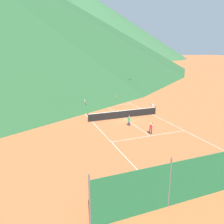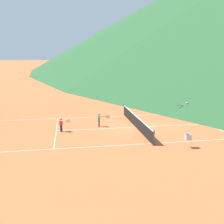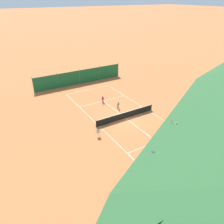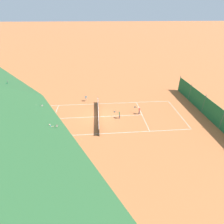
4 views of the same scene
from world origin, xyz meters
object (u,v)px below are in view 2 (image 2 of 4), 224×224
at_px(tennis_ball_alley_left, 189,118).
at_px(tennis_ball_far_corner, 70,118).
at_px(ball_hopper, 188,138).
at_px(tennis_ball_near_corner, 143,113).
at_px(tennis_ball_mid_court, 53,126).
at_px(player_near_service, 100,119).
at_px(player_far_service, 62,123).
at_px(player_near_baseline, 186,108).
at_px(tennis_net, 136,121).

bearing_deg(tennis_ball_alley_left, tennis_ball_far_corner, -100.93).
height_order(tennis_ball_far_corner, ball_hopper, ball_hopper).
bearing_deg(tennis_ball_near_corner, tennis_ball_mid_court, -67.18).
xyz_separation_m(tennis_ball_mid_court, tennis_ball_near_corner, (-3.70, 8.80, 0.00)).
distance_m(player_near_service, ball_hopper, 7.69).
bearing_deg(ball_hopper, tennis_ball_far_corner, -142.47).
relative_size(player_near_service, player_far_service, 0.98).
bearing_deg(ball_hopper, player_far_service, -122.06).
bearing_deg(player_far_service, tennis_ball_near_corner, 123.23).
relative_size(player_far_service, tennis_ball_near_corner, 17.53).
bearing_deg(player_far_service, ball_hopper, 57.94).
bearing_deg(tennis_ball_alley_left, player_near_service, -80.45).
height_order(player_near_baseline, ball_hopper, player_near_baseline).
height_order(player_far_service, tennis_ball_alley_left, player_far_service).
relative_size(player_far_service, player_near_baseline, 0.88).
bearing_deg(tennis_ball_alley_left, player_far_service, -78.44).
relative_size(tennis_net, tennis_ball_mid_court, 139.09).
height_order(tennis_net, tennis_ball_mid_court, tennis_net).
distance_m(player_near_service, player_far_service, 3.20).
distance_m(player_near_baseline, tennis_ball_alley_left, 1.55).
distance_m(tennis_net, tennis_ball_near_corner, 5.41).
height_order(tennis_net, ball_hopper, tennis_net).
xyz_separation_m(player_far_service, tennis_ball_mid_court, (-1.57, -0.75, -0.64)).
height_order(player_near_service, tennis_ball_alley_left, player_near_service).
xyz_separation_m(tennis_ball_alley_left, ball_hopper, (7.36, -3.62, 0.62)).
bearing_deg(tennis_net, tennis_ball_alley_left, 110.11).
bearing_deg(tennis_ball_near_corner, tennis_ball_alley_left, 50.60).
distance_m(player_far_service, tennis_ball_mid_court, 1.86).
bearing_deg(tennis_ball_alley_left, player_near_baseline, 167.41).
distance_m(tennis_ball_alley_left, tennis_ball_near_corner, 4.58).
distance_m(tennis_net, tennis_ball_far_corner, 6.73).
bearing_deg(player_far_service, tennis_ball_mid_court, -154.49).
xyz_separation_m(tennis_ball_mid_court, tennis_ball_far_corner, (-2.90, 1.44, 0.00)).
distance_m(player_near_service, tennis_ball_near_corner, 6.65).
relative_size(player_near_service, ball_hopper, 1.27).
distance_m(player_near_service, player_near_baseline, 9.25).
bearing_deg(ball_hopper, tennis_ball_mid_court, -126.97).
relative_size(tennis_net, player_near_baseline, 7.00).
bearing_deg(tennis_ball_mid_court, tennis_ball_alley_left, 93.71).
bearing_deg(player_far_service, tennis_ball_alley_left, 101.56).
bearing_deg(player_near_service, ball_hopper, 39.64).
relative_size(tennis_net, tennis_ball_near_corner, 139.09).
xyz_separation_m(tennis_net, tennis_ball_far_corner, (-4.16, -5.27, -0.47)).
xyz_separation_m(tennis_net, player_far_service, (0.31, -5.96, 0.18)).
xyz_separation_m(player_near_service, tennis_ball_alley_left, (-1.44, 8.53, -0.63)).
bearing_deg(tennis_ball_mid_court, ball_hopper, 53.03).
bearing_deg(tennis_ball_mid_court, tennis_ball_far_corner, 153.57).
bearing_deg(tennis_ball_near_corner, tennis_net, -22.84).
relative_size(tennis_ball_near_corner, tennis_ball_far_corner, 1.00).
height_order(player_far_service, ball_hopper, player_far_service).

